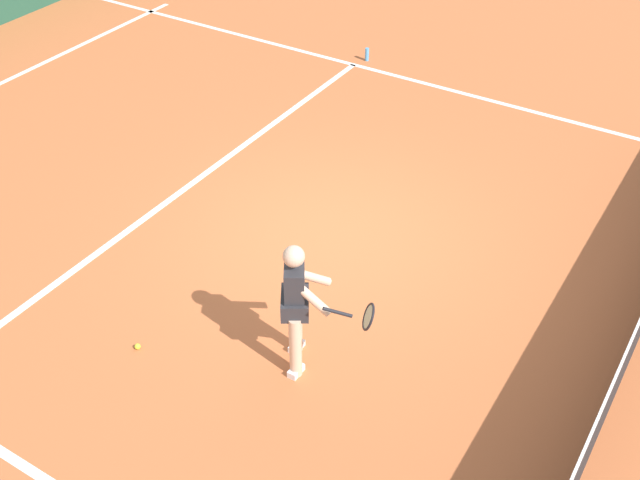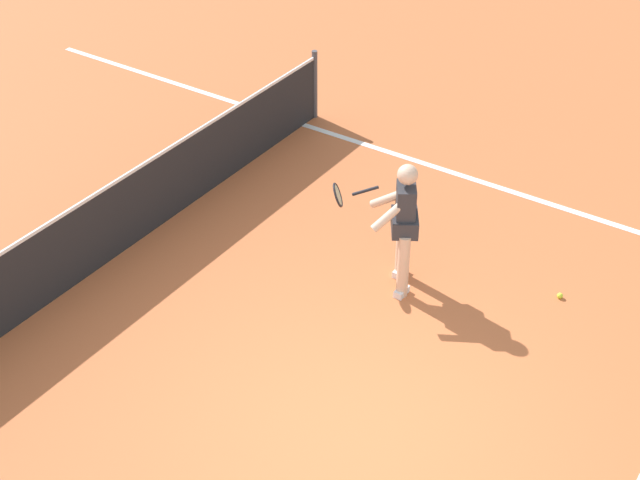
# 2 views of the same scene
# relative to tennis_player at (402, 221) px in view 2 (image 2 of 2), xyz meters

# --- Properties ---
(ground_plane) EXTENTS (25.19, 25.19, 0.00)m
(ground_plane) POSITION_rel_tennis_player_xyz_m (-2.12, -0.86, -0.85)
(ground_plane) COLOR #C66638
(sideline_right_marking) EXTENTS (0.10, 17.38, 0.01)m
(sideline_right_marking) POSITION_rel_tennis_player_xyz_m (2.49, -0.86, -0.84)
(sideline_right_marking) COLOR white
(sideline_right_marking) RESTS_ON ground
(court_net) EXTENTS (9.90, 0.08, 1.04)m
(court_net) POSITION_rel_tennis_player_xyz_m (-2.12, 3.01, -0.36)
(court_net) COLOR #4C4C51
(court_net) RESTS_ON ground
(tennis_player) EXTENTS (0.68, 1.14, 1.55)m
(tennis_player) POSITION_rel_tennis_player_xyz_m (0.00, 0.00, 0.00)
(tennis_player) COLOR beige
(tennis_player) RESTS_ON ground
(tennis_ball_near) EXTENTS (0.07, 0.07, 0.07)m
(tennis_ball_near) POSITION_rel_tennis_player_xyz_m (0.77, -1.61, -0.81)
(tennis_ball_near) COLOR #D1E533
(tennis_ball_near) RESTS_ON ground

